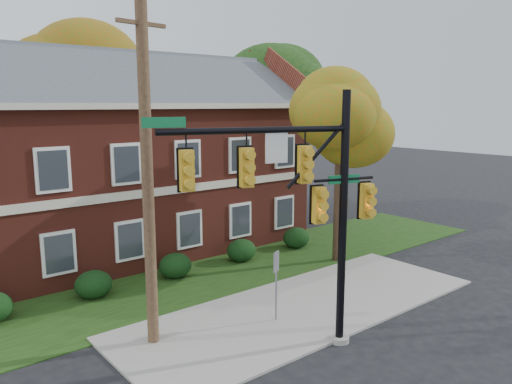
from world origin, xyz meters
TOP-DOWN VIEW (x-y plane):
  - ground at (0.00, 0.00)m, footprint 120.00×120.00m
  - sidewalk at (0.00, 1.00)m, footprint 14.00×5.00m
  - grass_strip at (0.00, 6.00)m, footprint 30.00×6.00m
  - apartment_building at (-2.00, 11.95)m, footprint 18.80×8.80m
  - hedge_left at (-5.50, 6.70)m, footprint 1.40×1.26m
  - hedge_center at (-2.00, 6.70)m, footprint 1.40×1.26m
  - hedge_right at (1.50, 6.70)m, footprint 1.40×1.26m
  - hedge_far_right at (5.00, 6.70)m, footprint 1.40×1.26m
  - tree_near_right at (5.22, 3.87)m, footprint 4.50×4.25m
  - tree_right_rear at (9.31, 12.81)m, footprint 6.30×5.95m
  - tree_far_rear at (-0.66, 19.79)m, footprint 6.84×6.46m
  - traffic_signal at (-2.31, -1.11)m, footprint 6.59×2.10m
  - utility_pole at (-5.48, 2.00)m, footprint 1.58×0.39m
  - sign_post at (-1.58, 0.79)m, footprint 0.34×0.18m

SIDE VIEW (x-z plane):
  - ground at x=0.00m, z-range 0.00..0.00m
  - grass_strip at x=0.00m, z-range 0.00..0.04m
  - sidewalk at x=0.00m, z-range 0.00..0.08m
  - hedge_left at x=-5.50m, z-range 0.00..1.05m
  - hedge_center at x=-2.00m, z-range 0.00..1.05m
  - hedge_right at x=1.50m, z-range 0.00..1.05m
  - hedge_far_right at x=5.00m, z-range 0.00..1.05m
  - sign_post at x=-1.58m, z-range 0.44..2.88m
  - traffic_signal at x=-2.31m, z-range 0.92..8.52m
  - apartment_building at x=-2.00m, z-range 0.12..9.86m
  - utility_pole at x=-5.48m, z-range 0.07..10.24m
  - tree_near_right at x=5.22m, z-range 2.38..10.96m
  - tree_right_rear at x=9.31m, z-range 2.81..13.43m
  - tree_far_rear at x=-0.66m, z-range 3.08..14.60m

